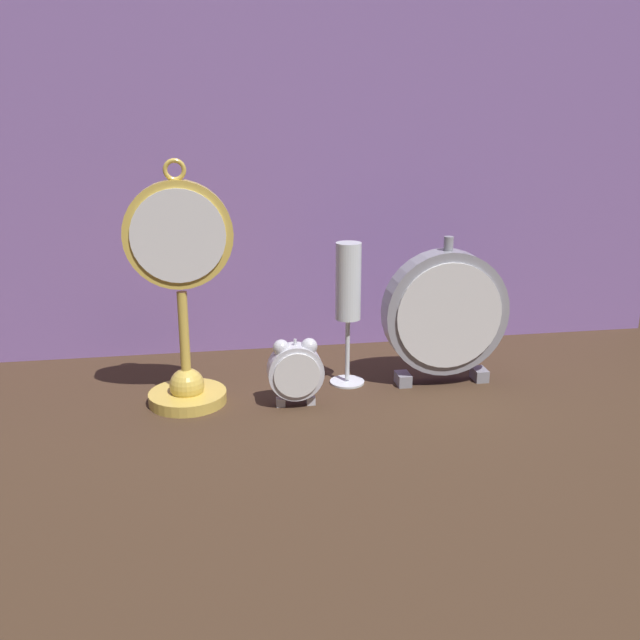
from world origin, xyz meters
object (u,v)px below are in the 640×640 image
Objects in this scene: mantel_clock_silver at (445,313)px; alarm_clock_twin_bell at (295,369)px; pocket_watch_on_stand at (182,304)px; champagne_flute at (348,293)px.

alarm_clock_twin_bell is at bearing -167.95° from mantel_clock_silver.
pocket_watch_on_stand reaches higher than alarm_clock_twin_bell.
mantel_clock_silver is at bearing 2.10° from pocket_watch_on_stand.
alarm_clock_twin_bell is 0.24m from mantel_clock_silver.
pocket_watch_on_stand reaches higher than mantel_clock_silver.
alarm_clock_twin_bell is 0.45× the size of champagne_flute.
champagne_flute reaches higher than alarm_clock_twin_bell.
alarm_clock_twin_bell is at bearing -13.25° from pocket_watch_on_stand.
mantel_clock_silver is (0.23, 0.05, 0.06)m from alarm_clock_twin_bell.
pocket_watch_on_stand is at bearing 166.75° from alarm_clock_twin_bell.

